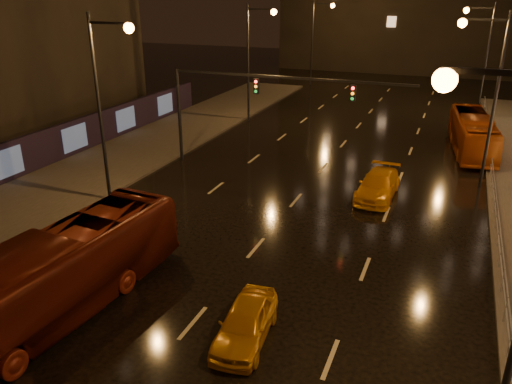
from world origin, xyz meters
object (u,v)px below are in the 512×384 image
Objects in this scene: bus_curb at (472,133)px; taxi_near at (245,323)px; bus_red at (56,277)px; taxi_far at (378,185)px.

taxi_near is (-6.92, -25.57, -0.72)m from bus_curb.
bus_red reaches higher than taxi_far.
taxi_near is at bearing 14.67° from bus_red.
bus_curb is 2.56× the size of taxi_near.
bus_red is 1.14× the size of bus_curb.
bus_curb is 26.50m from taxi_near.
bus_red is at bearing -123.98° from bus_curb.
bus_curb is at bearing 67.27° from bus_red.
taxi_near is 14.48m from taxi_far.
bus_red is 30.09m from bus_curb.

